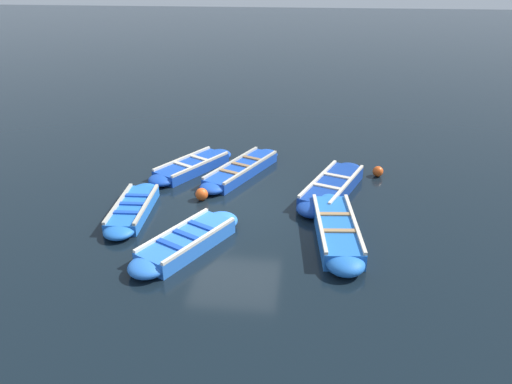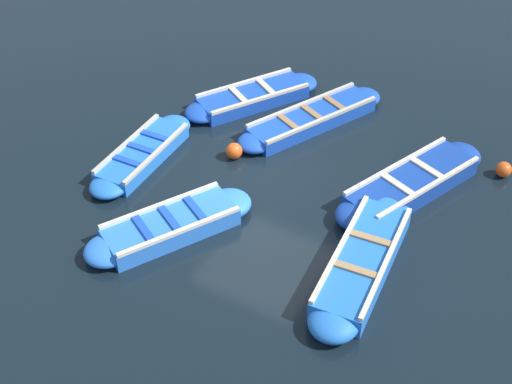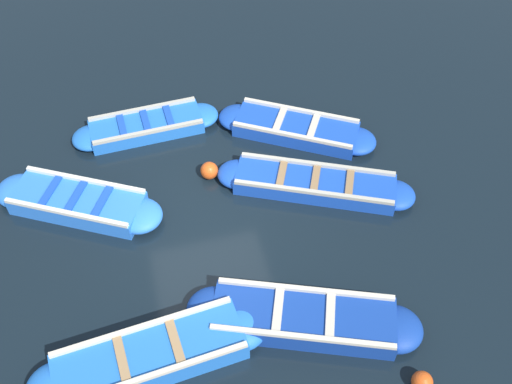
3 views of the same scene
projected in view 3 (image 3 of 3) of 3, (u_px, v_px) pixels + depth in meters
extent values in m
plane|color=black|center=(207.00, 215.00, 11.18)|extent=(120.00, 120.00, 0.00)
cube|color=blue|center=(151.00, 357.00, 9.11)|extent=(1.18, 2.97, 0.39)
ellipsoid|color=blue|center=(240.00, 327.00, 9.43)|extent=(0.91, 0.93, 0.39)
cube|color=beige|center=(155.00, 374.00, 8.69)|extent=(0.35, 2.83, 0.07)
cube|color=beige|center=(143.00, 326.00, 9.19)|extent=(0.35, 2.83, 0.07)
cube|color=#9E7A51|center=(122.00, 359.00, 8.86)|extent=(0.80, 0.22, 0.04)
cube|color=#9E7A51|center=(175.00, 342.00, 9.04)|extent=(0.80, 0.22, 0.04)
cube|color=blue|center=(147.00, 127.00, 12.55)|extent=(0.93, 2.35, 0.28)
ellipsoid|color=blue|center=(91.00, 138.00, 12.33)|extent=(0.79, 0.81, 0.28)
ellipsoid|color=blue|center=(200.00, 116.00, 12.77)|extent=(0.79, 0.81, 0.28)
cube|color=#B2AD9E|center=(149.00, 132.00, 12.19)|extent=(0.19, 2.27, 0.07)
cube|color=#B2AD9E|center=(142.00, 109.00, 12.65)|extent=(0.19, 2.27, 0.07)
cube|color=#1947B7|center=(122.00, 126.00, 12.33)|extent=(0.72, 0.17, 0.04)
cube|color=#1947B7|center=(145.00, 121.00, 12.43)|extent=(0.72, 0.17, 0.04)
cube|color=#1947B7|center=(169.00, 116.00, 12.52)|extent=(0.72, 0.17, 0.04)
cube|color=#1947B7|center=(296.00, 129.00, 12.49)|extent=(2.04, 2.62, 0.30)
ellipsoid|color=#1947B7|center=(238.00, 118.00, 12.72)|extent=(1.11, 1.11, 0.30)
ellipsoid|color=#1947B7|center=(356.00, 141.00, 12.25)|extent=(1.11, 1.11, 0.30)
cube|color=beige|center=(292.00, 135.00, 12.10)|extent=(1.34, 2.18, 0.07)
cube|color=beige|center=(301.00, 110.00, 12.59)|extent=(1.34, 2.18, 0.07)
cube|color=beige|center=(280.00, 120.00, 12.42)|extent=(0.73, 0.51, 0.04)
cube|color=beige|center=(313.00, 126.00, 12.29)|extent=(0.73, 0.51, 0.04)
cube|color=blue|center=(78.00, 203.00, 11.14)|extent=(1.96, 2.58, 0.34)
ellipsoid|color=blue|center=(19.00, 191.00, 11.34)|extent=(1.14, 1.15, 0.34)
ellipsoid|color=blue|center=(139.00, 216.00, 10.95)|extent=(1.14, 1.15, 0.34)
cube|color=silver|center=(66.00, 213.00, 10.73)|extent=(1.22, 2.14, 0.07)
cube|color=silver|center=(85.00, 180.00, 11.25)|extent=(1.22, 2.14, 0.07)
cube|color=#1947B7|center=(50.00, 191.00, 11.08)|extent=(0.76, 0.50, 0.04)
cube|color=#1947B7|center=(76.00, 196.00, 11.00)|extent=(0.76, 0.50, 0.04)
cube|color=#1947B7|center=(102.00, 202.00, 10.91)|extent=(0.76, 0.50, 0.04)
cube|color=#1947B7|center=(315.00, 184.00, 11.47)|extent=(2.00, 3.11, 0.30)
ellipsoid|color=#1947B7|center=(237.00, 174.00, 11.65)|extent=(0.99, 1.00, 0.30)
ellipsoid|color=#1947B7|center=(395.00, 195.00, 11.30)|extent=(0.99, 1.00, 0.30)
cube|color=#B2AD9E|center=(313.00, 192.00, 11.10)|extent=(1.31, 2.75, 0.07)
cube|color=#B2AD9E|center=(318.00, 164.00, 11.57)|extent=(1.31, 2.75, 0.07)
cube|color=olive|center=(282.00, 174.00, 11.42)|extent=(0.70, 0.42, 0.04)
cube|color=olive|center=(315.00, 178.00, 11.35)|extent=(0.70, 0.42, 0.04)
cube|color=olive|center=(350.00, 183.00, 11.27)|extent=(0.70, 0.42, 0.04)
cube|color=navy|center=(303.00, 319.00, 9.55)|extent=(1.91, 3.05, 0.37)
ellipsoid|color=navy|center=(213.00, 310.00, 9.66)|extent=(1.11, 1.13, 0.37)
ellipsoid|color=navy|center=(395.00, 329.00, 9.43)|extent=(1.11, 1.13, 0.37)
cube|color=beige|center=(302.00, 337.00, 9.11)|extent=(1.10, 2.69, 0.07)
cube|color=beige|center=(306.00, 289.00, 9.65)|extent=(1.10, 2.69, 0.07)
cube|color=beige|center=(278.00, 310.00, 9.42)|extent=(0.81, 0.42, 0.04)
cube|color=beige|center=(330.00, 316.00, 9.36)|extent=(0.81, 0.42, 0.04)
sphere|color=#E05119|center=(209.00, 171.00, 11.68)|extent=(0.35, 0.35, 0.35)
sphere|color=#E05119|center=(422.00, 382.00, 8.89)|extent=(0.32, 0.32, 0.32)
sphere|color=silver|center=(260.00, 183.00, 11.52)|extent=(0.27, 0.27, 0.27)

